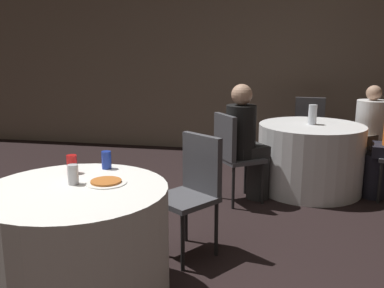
{
  "coord_description": "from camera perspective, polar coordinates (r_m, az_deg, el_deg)",
  "views": [
    {
      "loc": [
        1.34,
        -2.32,
        1.55
      ],
      "look_at": [
        0.72,
        0.77,
        0.83
      ],
      "focal_mm": 40.0,
      "sensor_mm": 36.0,
      "label": 1
    }
  ],
  "objects": [
    {
      "name": "ground_plane",
      "position": [
        3.09,
        -16.96,
        -17.9
      ],
      "size": [
        16.0,
        16.0,
        0.0
      ],
      "primitive_type": "plane",
      "color": "black"
    },
    {
      "name": "wall_back",
      "position": [
        6.62,
        -0.42,
        11.46
      ],
      "size": [
        16.0,
        0.06,
        2.8
      ],
      "color": "#7A6B5B",
      "rests_on": "ground_plane"
    },
    {
      "name": "table_near",
      "position": [
        2.77,
        -14.99,
        -12.95
      ],
      "size": [
        1.11,
        1.11,
        0.73
      ],
      "color": "white",
      "rests_on": "ground_plane"
    },
    {
      "name": "table_far",
      "position": [
        4.87,
        15.45,
        -1.76
      ],
      "size": [
        1.13,
        1.13,
        0.73
      ],
      "color": "white",
      "rests_on": "ground_plane"
    },
    {
      "name": "chair_near_northeast",
      "position": [
        3.23,
        0.18,
        -5.28
      ],
      "size": [
        0.56,
        0.56,
        0.91
      ],
      "rotation": [
        0.0,
        0.0,
        -3.77
      ],
      "color": "#47474C",
      "rests_on": "ground_plane"
    },
    {
      "name": "chair_far_north",
      "position": [
        5.79,
        15.36,
        2.35
      ],
      "size": [
        0.42,
        0.42,
        0.91
      ],
      "rotation": [
        0.0,
        0.0,
        -3.19
      ],
      "color": "#47474C",
      "rests_on": "ground_plane"
    },
    {
      "name": "chair_far_southwest",
      "position": [
        4.29,
        5.4,
        -0.79
      ],
      "size": [
        0.56,
        0.56,
        0.91
      ],
      "rotation": [
        0.0,
        0.0,
        -0.96
      ],
      "color": "#47474C",
      "rests_on": "ground_plane"
    },
    {
      "name": "chair_far_northeast",
      "position": [
        5.51,
        23.31,
        1.26
      ],
      "size": [
        0.56,
        0.56,
        0.91
      ],
      "rotation": [
        0.0,
        0.0,
        -4.07
      ],
      "color": "#47474C",
      "rests_on": "ground_plane"
    },
    {
      "name": "person_black_shirt",
      "position": [
        4.36,
        7.35,
        0.06
      ],
      "size": [
        0.45,
        0.42,
        1.2
      ],
      "rotation": [
        0.0,
        0.0,
        -0.96
      ],
      "color": "#282828",
      "rests_on": "ground_plane"
    },
    {
      "name": "person_white_shirt",
      "position": [
        5.39,
        22.19,
        1.46
      ],
      "size": [
        0.5,
        0.47,
        1.13
      ],
      "rotation": [
        0.0,
        0.0,
        -4.07
      ],
      "color": "#4C4238",
      "rests_on": "ground_plane"
    },
    {
      "name": "pizza_plate_near",
      "position": [
        2.69,
        -11.39,
        -4.98
      ],
      "size": [
        0.25,
        0.25,
        0.02
      ],
      "color": "white",
      "rests_on": "table_near"
    },
    {
      "name": "soda_can_red",
      "position": [
        2.94,
        -15.73,
        -2.59
      ],
      "size": [
        0.07,
        0.07,
        0.12
      ],
      "color": "red",
      "rests_on": "table_near"
    },
    {
      "name": "soda_can_silver",
      "position": [
        2.7,
        -15.58,
        -3.94
      ],
      "size": [
        0.07,
        0.07,
        0.12
      ],
      "color": "silver",
      "rests_on": "table_near"
    },
    {
      "name": "soda_can_blue",
      "position": [
        2.99,
        -11.34,
        -2.11
      ],
      "size": [
        0.07,
        0.07,
        0.12
      ],
      "color": "#1E38A5",
      "rests_on": "table_near"
    },
    {
      "name": "bottle_far",
      "position": [
        4.8,
        15.78,
        3.8
      ],
      "size": [
        0.09,
        0.09,
        0.21
      ],
      "color": "silver",
      "rests_on": "table_far"
    }
  ]
}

